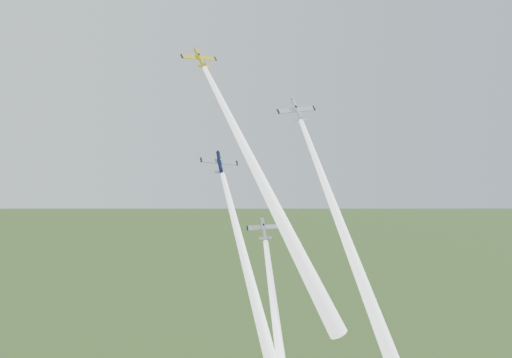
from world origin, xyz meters
name	(u,v)px	position (x,y,z in m)	size (l,w,h in m)	color
plane_yellow	(200,58)	(-7.25, 6.00, 116.63)	(7.93, 7.87, 1.24)	yellow
smoke_trail_yellow	(260,178)	(-5.50, -19.48, 92.91)	(2.70, 2.70, 63.31)	white
plane_navy	(220,163)	(-4.94, 0.90, 95.10)	(7.93, 7.87, 1.24)	black
smoke_trail_navy	(258,313)	(-8.45, -25.02, 70.81)	(2.70, 2.70, 64.99)	white
plane_silver_right	(297,111)	(13.55, 1.95, 106.08)	(8.65, 8.58, 1.35)	silver
smoke_trail_silver_right	(350,248)	(9.25, -25.34, 80.43)	(2.70, 2.70, 68.99)	white
plane_silver_low	(264,228)	(-0.46, -10.57, 82.75)	(6.58, 6.53, 1.03)	#B0B6BF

